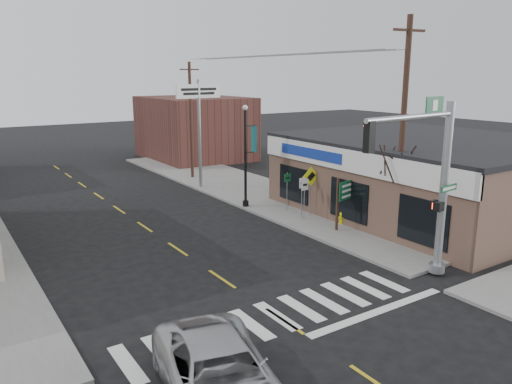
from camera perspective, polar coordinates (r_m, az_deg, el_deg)
ground at (r=16.43m, az=3.23°, el=-14.50°), size 140.00×140.00×0.00m
sidewalk_right at (r=31.27m, az=2.24°, el=-0.72°), size 6.00×38.00×0.13m
center_line at (r=22.79m, az=-8.94°, el=-6.46°), size 0.12×56.00×0.01m
crosswalk at (r=16.71m, az=2.39°, el=-13.96°), size 11.00×2.20×0.01m
thrift_store at (r=29.71m, az=19.01°, el=1.63°), size 12.00×14.00×4.00m
bldg_distant_right at (r=46.74m, az=-7.01°, el=7.29°), size 8.00×10.00×5.60m
suv at (r=12.47m, az=-4.14°, el=-20.36°), size 3.71×5.89×1.52m
traffic_signal_pole at (r=19.23m, az=19.42°, el=2.07°), size 5.35×0.39×6.78m
guide_sign at (r=25.01m, az=10.39°, el=-0.34°), size 1.50×0.13×2.63m
fire_hydrant at (r=26.02m, az=9.73°, el=-2.87°), size 0.20×0.20×0.65m
ped_crossing_sign at (r=27.02m, az=6.27°, el=1.12°), size 1.05×0.07×2.69m
lamp_post at (r=28.53m, az=-1.12°, el=4.99°), size 0.76×0.60×5.84m
dance_center_sign at (r=33.62m, az=-6.55°, el=9.59°), size 3.38×0.21×7.19m
bare_tree at (r=23.34m, az=15.87°, el=4.32°), size 2.59×2.59×5.18m
shrub_front at (r=24.10m, az=16.99°, el=-4.15°), size 1.42×1.42×1.07m
shrub_back at (r=28.18m, az=12.51°, el=-1.65°), size 1.05×1.05×0.79m
utility_pole_near at (r=23.57m, az=16.43°, el=6.98°), size 1.74×0.26×10.02m
utility_pole_far at (r=37.08m, az=-7.46°, el=8.24°), size 1.46×0.22×8.38m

